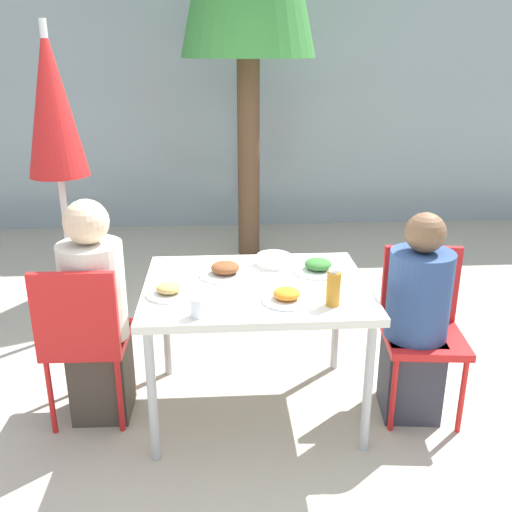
{
  "coord_description": "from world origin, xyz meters",
  "views": [
    {
      "loc": [
        -0.17,
        -2.64,
        1.83
      ],
      "look_at": [
        0.0,
        0.0,
        0.88
      ],
      "focal_mm": 40.0,
      "sensor_mm": 36.0,
      "label": 1
    }
  ],
  "objects_px": {
    "person_right": "(416,323)",
    "person_left": "(96,317)",
    "chair_right": "(422,318)",
    "drinking_cup": "(197,307)",
    "chair_left": "(83,333)",
    "closed_umbrella": "(53,115)",
    "bottle": "(333,288)",
    "salad_bowl": "(274,260)"
  },
  "relations": [
    {
      "from": "bottle",
      "to": "drinking_cup",
      "type": "height_order",
      "value": "bottle"
    },
    {
      "from": "closed_umbrella",
      "to": "drinking_cup",
      "type": "height_order",
      "value": "closed_umbrella"
    },
    {
      "from": "closed_umbrella",
      "to": "drinking_cup",
      "type": "bearing_deg",
      "value": -56.34
    },
    {
      "from": "drinking_cup",
      "to": "person_left",
      "type": "bearing_deg",
      "value": 145.17
    },
    {
      "from": "chair_left",
      "to": "drinking_cup",
      "type": "distance_m",
      "value": 0.7
    },
    {
      "from": "person_left",
      "to": "drinking_cup",
      "type": "distance_m",
      "value": 0.68
    },
    {
      "from": "person_left",
      "to": "closed_umbrella",
      "type": "xyz_separation_m",
      "value": [
        -0.36,
        0.97,
        0.9
      ]
    },
    {
      "from": "person_left",
      "to": "closed_umbrella",
      "type": "height_order",
      "value": "closed_umbrella"
    },
    {
      "from": "drinking_cup",
      "to": "closed_umbrella",
      "type": "bearing_deg",
      "value": 123.66
    },
    {
      "from": "person_left",
      "to": "chair_right",
      "type": "xyz_separation_m",
      "value": [
        1.68,
        -0.03,
        -0.05
      ]
    },
    {
      "from": "person_left",
      "to": "chair_left",
      "type": "bearing_deg",
      "value": -121.99
    },
    {
      "from": "bottle",
      "to": "salad_bowl",
      "type": "height_order",
      "value": "bottle"
    },
    {
      "from": "bottle",
      "to": "closed_umbrella",
      "type": "bearing_deg",
      "value": 140.14
    },
    {
      "from": "chair_left",
      "to": "bottle",
      "type": "xyz_separation_m",
      "value": [
        1.2,
        -0.21,
        0.3
      ]
    },
    {
      "from": "chair_right",
      "to": "drinking_cup",
      "type": "distance_m",
      "value": 1.23
    },
    {
      "from": "person_right",
      "to": "bottle",
      "type": "height_order",
      "value": "person_right"
    },
    {
      "from": "chair_left",
      "to": "chair_right",
      "type": "relative_size",
      "value": 1.0
    },
    {
      "from": "chair_right",
      "to": "drinking_cup",
      "type": "height_order",
      "value": "chair_right"
    },
    {
      "from": "person_left",
      "to": "person_right",
      "type": "bearing_deg",
      "value": -2.43
    },
    {
      "from": "chair_left",
      "to": "person_left",
      "type": "bearing_deg",
      "value": 58.01
    },
    {
      "from": "person_left",
      "to": "bottle",
      "type": "height_order",
      "value": "person_left"
    },
    {
      "from": "bottle",
      "to": "drinking_cup",
      "type": "bearing_deg",
      "value": -172.62
    },
    {
      "from": "closed_umbrella",
      "to": "drinking_cup",
      "type": "distance_m",
      "value": 1.75
    },
    {
      "from": "drinking_cup",
      "to": "salad_bowl",
      "type": "xyz_separation_m",
      "value": [
        0.4,
        0.61,
        -0.02
      ]
    },
    {
      "from": "chair_right",
      "to": "bottle",
      "type": "height_order",
      "value": "bottle"
    },
    {
      "from": "chair_right",
      "to": "salad_bowl",
      "type": "distance_m",
      "value": 0.84
    },
    {
      "from": "person_left",
      "to": "bottle",
      "type": "bearing_deg",
      "value": -12.99
    },
    {
      "from": "chair_right",
      "to": "salad_bowl",
      "type": "xyz_separation_m",
      "value": [
        -0.76,
        0.27,
        0.24
      ]
    },
    {
      "from": "person_right",
      "to": "chair_left",
      "type": "bearing_deg",
      "value": 5.23
    },
    {
      "from": "person_right",
      "to": "bottle",
      "type": "bearing_deg",
      "value": 27.54
    },
    {
      "from": "drinking_cup",
      "to": "chair_left",
      "type": "bearing_deg",
      "value": 153.53
    },
    {
      "from": "chair_left",
      "to": "bottle",
      "type": "bearing_deg",
      "value": -8.79
    },
    {
      "from": "person_right",
      "to": "bottle",
      "type": "relative_size",
      "value": 6.15
    },
    {
      "from": "chair_left",
      "to": "bottle",
      "type": "height_order",
      "value": "bottle"
    },
    {
      "from": "person_right",
      "to": "person_left",
      "type": "bearing_deg",
      "value": 2.41
    },
    {
      "from": "person_left",
      "to": "bottle",
      "type": "distance_m",
      "value": 1.21
    },
    {
      "from": "chair_left",
      "to": "closed_umbrella",
      "type": "relative_size",
      "value": 0.44
    },
    {
      "from": "chair_left",
      "to": "chair_right",
      "type": "distance_m",
      "value": 1.73
    },
    {
      "from": "chair_right",
      "to": "bottle",
      "type": "xyz_separation_m",
      "value": [
        -0.53,
        -0.26,
        0.3
      ]
    },
    {
      "from": "chair_right",
      "to": "drinking_cup",
      "type": "relative_size",
      "value": 9.76
    },
    {
      "from": "chair_left",
      "to": "closed_umbrella",
      "type": "height_order",
      "value": "closed_umbrella"
    },
    {
      "from": "chair_left",
      "to": "person_right",
      "type": "relative_size",
      "value": 0.79
    }
  ]
}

